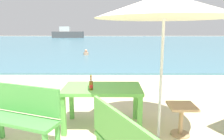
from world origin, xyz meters
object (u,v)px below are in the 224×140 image
object	(u,v)px
picnic_table_green	(102,93)
swimmer_person	(86,53)
boat_ferry	(68,34)
bench_green_left	(23,113)
beer_bottle_amber	(91,85)
side_table_wood	(181,115)
patio_umbrella	(165,6)

from	to	relation	value
picnic_table_green	swimmer_person	size ratio (longest dim) A/B	3.41
picnic_table_green	boat_ferry	xyz separation A→B (m)	(-9.83, 41.55, 0.30)
boat_ferry	bench_green_left	bearing A→B (deg)	-78.40
picnic_table_green	bench_green_left	world-z (taller)	bench_green_left
boat_ferry	swimmer_person	bearing A→B (deg)	-75.36
beer_bottle_amber	side_table_wood	size ratio (longest dim) A/B	0.49
side_table_wood	boat_ferry	xyz separation A→B (m)	(-11.17, 41.86, 0.59)
picnic_table_green	swimmer_person	bearing A→B (deg)	99.20
side_table_wood	swimmer_person	bearing A→B (deg)	105.82
patio_umbrella	boat_ferry	size ratio (longest dim) A/B	0.35
beer_bottle_amber	swimmer_person	bearing A→B (deg)	98.08
side_table_wood	beer_bottle_amber	bearing A→B (deg)	175.31
beer_bottle_amber	bench_green_left	distance (m)	1.14
swimmer_person	side_table_wood	bearing A→B (deg)	-74.18
patio_umbrella	beer_bottle_amber	bearing A→B (deg)	170.00
picnic_table_green	side_table_wood	world-z (taller)	picnic_table_green
side_table_wood	bench_green_left	size ratio (longest dim) A/B	0.43
side_table_wood	bench_green_left	xyz separation A→B (m)	(-2.50, -0.37, 0.19)
beer_bottle_amber	bench_green_left	xyz separation A→B (m)	(-0.98, -0.49, -0.31)
bench_green_left	swimmer_person	size ratio (longest dim) A/B	3.05
patio_umbrella	side_table_wood	xyz separation A→B (m)	(0.39, 0.08, -1.76)
picnic_table_green	bench_green_left	distance (m)	1.35
bench_green_left	boat_ferry	world-z (taller)	boat_ferry
beer_bottle_amber	side_table_wood	bearing A→B (deg)	-4.69
patio_umbrella	bench_green_left	distance (m)	2.65
swimmer_person	patio_umbrella	bearing A→B (deg)	-76.22
bench_green_left	beer_bottle_amber	bearing A→B (deg)	26.60
patio_umbrella	side_table_wood	bearing A→B (deg)	11.03
boat_ferry	picnic_table_green	bearing A→B (deg)	-76.70
side_table_wood	bench_green_left	distance (m)	2.54
picnic_table_green	beer_bottle_amber	size ratio (longest dim) A/B	5.28
side_table_wood	swimmer_person	distance (m)	11.09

